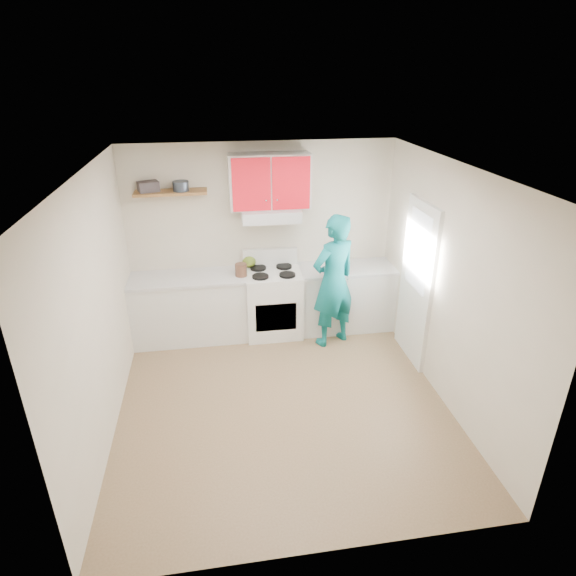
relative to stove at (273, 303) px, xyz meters
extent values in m
plane|color=brown|center=(-0.10, -1.57, -0.46)|extent=(3.80, 3.80, 0.00)
cube|color=white|center=(-0.10, -1.57, 2.14)|extent=(3.60, 3.80, 0.04)
cube|color=beige|center=(-0.10, 0.32, 0.84)|extent=(3.60, 0.04, 2.60)
cube|color=beige|center=(-0.10, -3.47, 0.84)|extent=(3.60, 0.04, 2.60)
cube|color=beige|center=(-1.90, -1.57, 0.84)|extent=(0.04, 3.80, 2.60)
cube|color=beige|center=(1.70, -1.57, 0.84)|extent=(0.04, 3.80, 2.60)
cube|color=white|center=(1.68, -0.88, 0.56)|extent=(0.05, 0.85, 2.05)
cube|color=white|center=(1.65, -0.88, 0.99)|extent=(0.01, 0.55, 0.95)
cube|color=silver|center=(-1.14, 0.02, -0.01)|extent=(1.52, 0.60, 0.90)
cube|color=silver|center=(1.04, 0.02, -0.01)|extent=(1.32, 0.60, 0.90)
cube|color=white|center=(0.00, 0.00, 0.00)|extent=(0.76, 0.65, 0.92)
cube|color=silver|center=(0.00, 0.10, 1.24)|extent=(0.76, 0.44, 0.15)
cube|color=red|center=(0.00, 0.16, 1.66)|extent=(1.02, 0.33, 0.70)
cube|color=brown|center=(-1.25, 0.18, 1.56)|extent=(0.90, 0.30, 0.04)
cube|color=#40383C|center=(-1.52, 0.18, 1.64)|extent=(0.29, 0.25, 0.13)
cylinder|color=#333D4C|center=(-1.12, 0.15, 1.64)|extent=(0.21, 0.21, 0.12)
ellipsoid|color=#5B7420|center=(-0.29, 0.24, 0.54)|extent=(0.23, 0.23, 0.16)
cylinder|color=#4E3022|center=(-0.43, -0.05, 0.53)|extent=(0.18, 0.18, 0.19)
cube|color=olive|center=(0.76, -0.08, 0.45)|extent=(0.34, 0.29, 0.02)
cube|color=red|center=(1.45, -0.03, 0.44)|extent=(0.34, 0.30, 0.01)
imported|color=#0C6A70|center=(0.75, -0.39, 0.45)|extent=(0.78, 0.67, 1.81)
camera|label=1|loc=(-0.73, -5.93, 2.98)|focal=29.89mm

